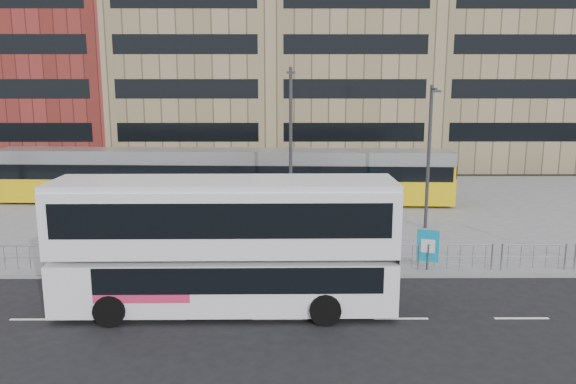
{
  "coord_description": "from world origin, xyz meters",
  "views": [
    {
      "loc": [
        -1.83,
        -21.37,
        7.64
      ],
      "look_at": [
        -1.68,
        6.0,
        2.34
      ],
      "focal_mm": 35.0,
      "sensor_mm": 36.0,
      "label": 1
    }
  ],
  "objects_px": {
    "double_decker_bus": "(225,241)",
    "lamp_post_east": "(429,151)",
    "pedestrian": "(120,218)",
    "traffic_light_west": "(163,223)",
    "lamp_post_west": "(291,140)",
    "tram": "(223,176)",
    "ad_panel": "(428,246)"
  },
  "relations": [
    {
      "from": "tram",
      "to": "ad_panel",
      "type": "height_order",
      "value": "tram"
    },
    {
      "from": "pedestrian",
      "to": "tram",
      "type": "bearing_deg",
      "value": -11.29
    },
    {
      "from": "traffic_light_west",
      "to": "ad_panel",
      "type": "bearing_deg",
      "value": -1.1
    },
    {
      "from": "double_decker_bus",
      "to": "ad_panel",
      "type": "distance_m",
      "value": 8.77
    },
    {
      "from": "double_decker_bus",
      "to": "ad_panel",
      "type": "bearing_deg",
      "value": 25.12
    },
    {
      "from": "ad_panel",
      "to": "lamp_post_west",
      "type": "xyz_separation_m",
      "value": [
        -5.51,
        7.76,
        3.56
      ]
    },
    {
      "from": "double_decker_bus",
      "to": "pedestrian",
      "type": "height_order",
      "value": "double_decker_bus"
    },
    {
      "from": "double_decker_bus",
      "to": "lamp_post_west",
      "type": "relative_size",
      "value": 1.36
    },
    {
      "from": "lamp_post_west",
      "to": "ad_panel",
      "type": "bearing_deg",
      "value": -54.64
    },
    {
      "from": "tram",
      "to": "ad_panel",
      "type": "xyz_separation_m",
      "value": [
        9.78,
        -13.26,
        -0.72
      ]
    },
    {
      "from": "pedestrian",
      "to": "lamp_post_west",
      "type": "xyz_separation_m",
      "value": [
        8.53,
        2.55,
        3.6
      ]
    },
    {
      "from": "double_decker_bus",
      "to": "lamp_post_east",
      "type": "bearing_deg",
      "value": 47.47
    },
    {
      "from": "tram",
      "to": "pedestrian",
      "type": "distance_m",
      "value": 9.14
    },
    {
      "from": "ad_panel",
      "to": "lamp_post_east",
      "type": "distance_m",
      "value": 7.55
    },
    {
      "from": "double_decker_bus",
      "to": "lamp_post_west",
      "type": "xyz_separation_m",
      "value": [
        2.32,
        11.5,
        2.24
      ]
    },
    {
      "from": "tram",
      "to": "pedestrian",
      "type": "height_order",
      "value": "tram"
    },
    {
      "from": "lamp_post_east",
      "to": "double_decker_bus",
      "type": "bearing_deg",
      "value": -132.11
    },
    {
      "from": "double_decker_bus",
      "to": "lamp_post_west",
      "type": "distance_m",
      "value": 11.94
    },
    {
      "from": "double_decker_bus",
      "to": "traffic_light_west",
      "type": "bearing_deg",
      "value": 127.57
    },
    {
      "from": "ad_panel",
      "to": "pedestrian",
      "type": "relative_size",
      "value": 0.89
    },
    {
      "from": "pedestrian",
      "to": "lamp_post_east",
      "type": "distance_m",
      "value": 16.02
    },
    {
      "from": "traffic_light_west",
      "to": "lamp_post_west",
      "type": "bearing_deg",
      "value": 54.98
    },
    {
      "from": "double_decker_bus",
      "to": "lamp_post_west",
      "type": "bearing_deg",
      "value": 78.17
    },
    {
      "from": "traffic_light_west",
      "to": "tram",
      "type": "bearing_deg",
      "value": 84.62
    },
    {
      "from": "traffic_light_west",
      "to": "lamp_post_east",
      "type": "height_order",
      "value": "lamp_post_east"
    },
    {
      "from": "tram",
      "to": "lamp_post_west",
      "type": "xyz_separation_m",
      "value": [
        4.28,
        -5.51,
        2.84
      ]
    },
    {
      "from": "tram",
      "to": "lamp_post_east",
      "type": "distance_m",
      "value": 13.36
    },
    {
      "from": "pedestrian",
      "to": "traffic_light_west",
      "type": "distance_m",
      "value": 6.33
    },
    {
      "from": "lamp_post_east",
      "to": "traffic_light_west",
      "type": "bearing_deg",
      "value": -151.22
    },
    {
      "from": "tram",
      "to": "ad_panel",
      "type": "distance_m",
      "value": 16.49
    },
    {
      "from": "traffic_light_west",
      "to": "lamp_post_east",
      "type": "relative_size",
      "value": 0.42
    },
    {
      "from": "ad_panel",
      "to": "lamp_post_west",
      "type": "height_order",
      "value": "lamp_post_west"
    }
  ]
}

